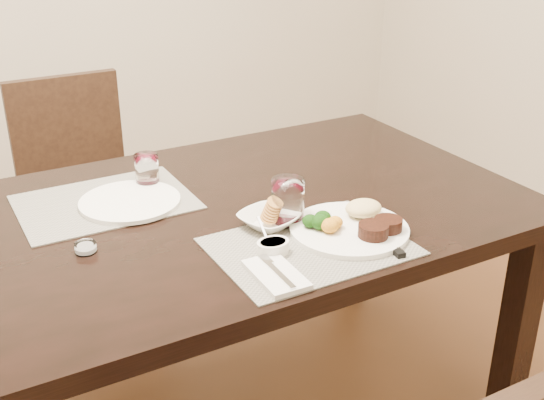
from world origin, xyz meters
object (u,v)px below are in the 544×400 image
chair_far (80,184)px  steak_knife (383,241)px  far_plate (130,202)px  cracker_bowl (269,219)px  dinner_plate (355,225)px  wine_glass_near (288,203)px

chair_far → steak_knife: (0.42, -1.31, 0.26)m
steak_knife → far_plate: size_ratio=0.92×
steak_knife → cracker_bowl: bearing=141.0°
dinner_plate → steak_knife: dinner_plate is taller
dinner_plate → steak_knife: 0.09m
steak_knife → wine_glass_near: 0.26m
dinner_plate → wine_glass_near: (-0.12, 0.13, 0.03)m
chair_far → far_plate: size_ratio=3.29×
chair_far → steak_knife: chair_far is taller
dinner_plate → wine_glass_near: 0.18m
steak_knife → cracker_bowl: size_ratio=1.39×
steak_knife → far_plate: (-0.46, 0.52, 0.00)m
chair_far → dinner_plate: bearing=-71.9°
dinner_plate → cracker_bowl: size_ratio=1.64×
wine_glass_near → far_plate: 0.44m
cracker_bowl → wine_glass_near: wine_glass_near is taller
chair_far → far_plate: (-0.04, -0.80, 0.26)m
dinner_plate → steak_knife: size_ratio=1.18×
cracker_bowl → far_plate: cracker_bowl is taller
steak_knife → far_plate: 0.69m
dinner_plate → far_plate: 0.62m
far_plate → steak_knife: bearing=-48.1°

